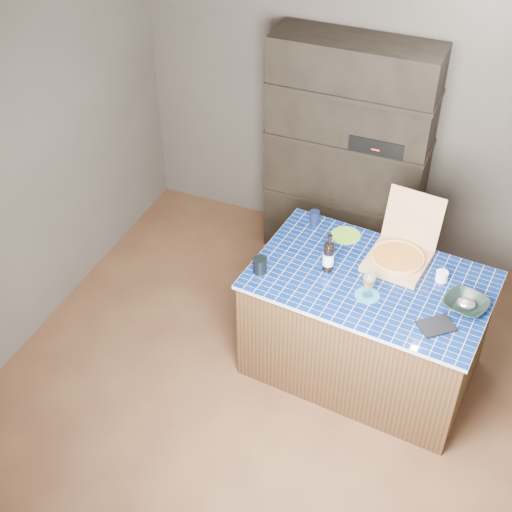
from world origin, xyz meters
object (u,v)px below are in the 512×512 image
at_px(mead_bottle, 328,256).
at_px(wine_glass, 369,280).
at_px(pizza_box, 399,255).
at_px(kitchen_island, 365,325).
at_px(bowl, 466,304).
at_px(dvd_case, 436,326).

height_order(mead_bottle, wine_glass, mead_bottle).
distance_m(pizza_box, mead_bottle, 0.47).
bearing_deg(pizza_box, wine_glass, -96.50).
relative_size(kitchen_island, bowl, 6.18).
xyz_separation_m(pizza_box, bowl, (0.47, -0.27, -0.03)).
height_order(kitchen_island, wine_glass, wine_glass).
xyz_separation_m(kitchen_island, bowl, (0.58, -0.04, 0.43)).
relative_size(mead_bottle, dvd_case, 1.37).
relative_size(pizza_box, wine_glass, 2.77).
xyz_separation_m(mead_bottle, wine_glass, (0.30, -0.14, 0.02)).
relative_size(kitchen_island, wine_glass, 8.73).
height_order(pizza_box, mead_bottle, pizza_box).
bearing_deg(bowl, kitchen_island, 175.64).
bearing_deg(pizza_box, bowl, -22.69).
distance_m(mead_bottle, dvd_case, 0.79).
height_order(pizza_box, bowl, pizza_box).
relative_size(kitchen_island, pizza_box, 3.15).
distance_m(kitchen_island, wine_glass, 0.55).
bearing_deg(dvd_case, bowl, 109.41).
height_order(mead_bottle, dvd_case, mead_bottle).
bearing_deg(wine_glass, bowl, 11.77).
height_order(pizza_box, wine_glass, pizza_box).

